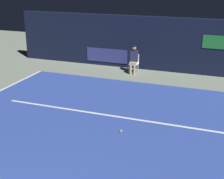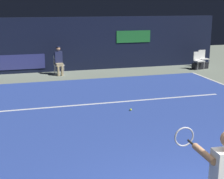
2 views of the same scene
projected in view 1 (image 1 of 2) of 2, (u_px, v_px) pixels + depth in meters
The scene contains 6 objects.
ground_plane at pixel (91, 145), 9.02m from camera, with size 30.67×30.67×0.00m, color gray.
court_surface at pixel (91, 145), 9.02m from camera, with size 10.67×11.62×0.01m, color #2D479E.
line_service at pixel (116, 116), 10.81m from camera, with size 8.32×0.10×0.01m, color white.
back_wall at pixel (158, 44), 15.71m from camera, with size 14.89×0.33×2.60m.
line_judge_on_chair at pixel (134, 59), 15.39m from camera, with size 0.47×0.55×1.32m.
tennis_ball at pixel (121, 131), 9.75m from camera, with size 0.07×0.07×0.07m, color #CCE033.
Camera 1 is at (3.32, -2.47, 4.48)m, focal length 52.11 mm.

